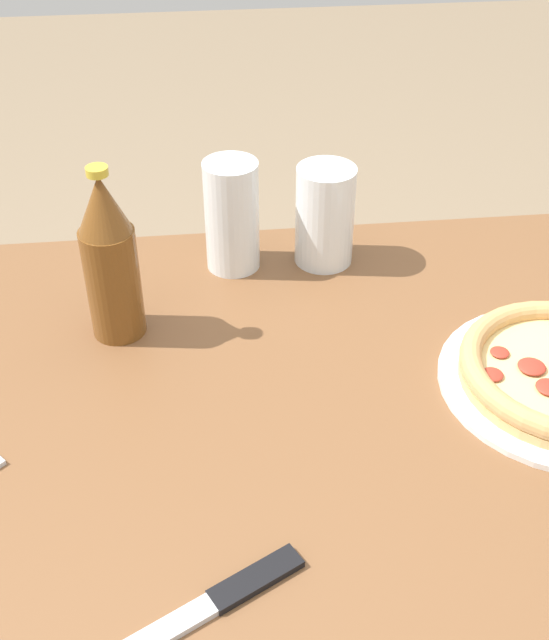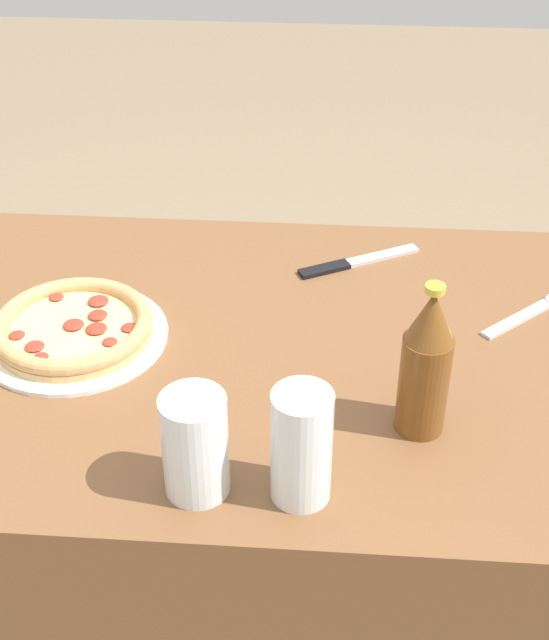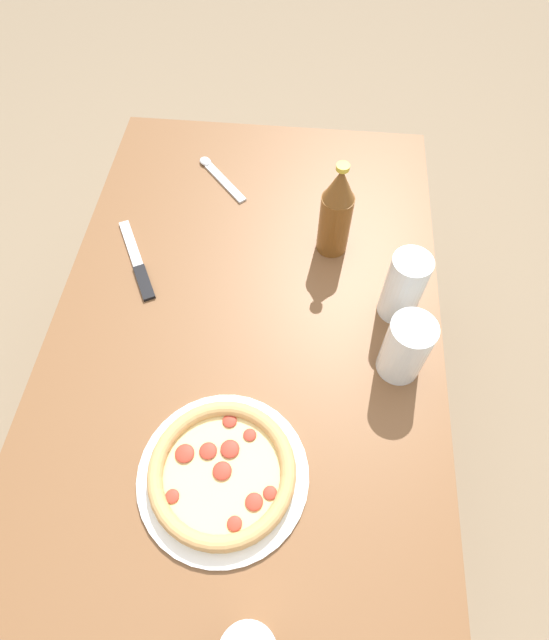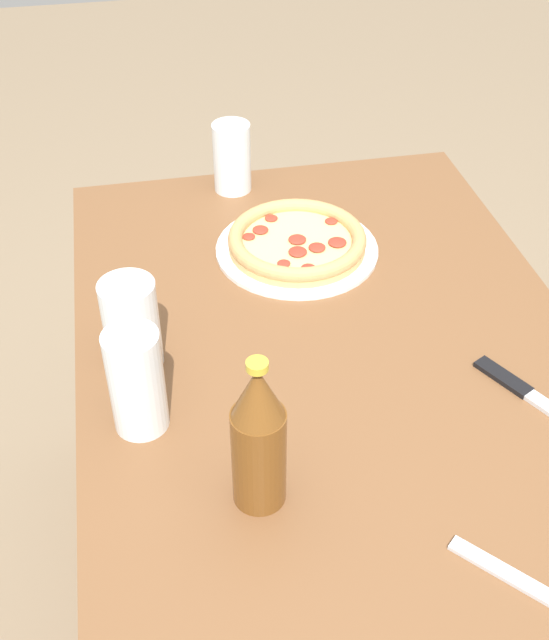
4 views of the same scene
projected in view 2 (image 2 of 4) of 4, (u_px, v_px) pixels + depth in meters
ground_plane at (273, 630)px, 1.78m from camera, size 8.00×8.00×0.00m
table at (273, 507)px, 1.57m from camera, size 1.23×0.79×0.71m
pizza_salami at (73, 329)px, 1.38m from camera, size 0.29×0.29×0.04m
glass_lemonade at (195, 450)px, 1.09m from camera, size 0.08×0.08×0.14m
glass_red_wine at (301, 451)px, 1.08m from camera, size 0.08×0.08×0.16m
beer_bottle at (426, 364)px, 1.16m from camera, size 0.07×0.07×0.23m
knife at (354, 262)px, 1.57m from camera, size 0.21×0.13×0.01m
spoon at (532, 311)px, 1.44m from camera, size 0.15×0.14×0.01m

